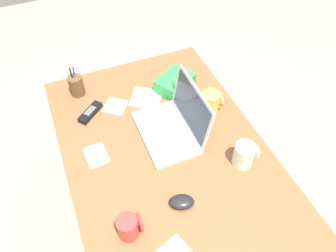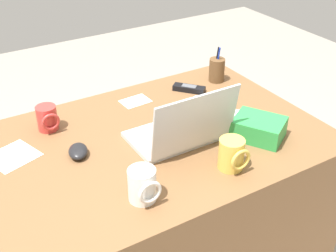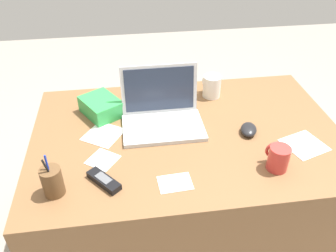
# 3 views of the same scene
# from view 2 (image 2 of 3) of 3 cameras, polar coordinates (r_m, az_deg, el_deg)

# --- Properties ---
(desk) EXTENTS (1.31, 0.86, 0.72)m
(desk) POSITION_cam_2_polar(r_m,az_deg,el_deg) (1.86, -2.35, -11.12)
(desk) COLOR brown
(desk) RESTS_ON ground
(laptop) EXTENTS (0.34, 0.25, 0.24)m
(laptop) POSITION_cam_2_polar(r_m,az_deg,el_deg) (1.60, 1.79, -0.60)
(laptop) COLOR silver
(laptop) RESTS_ON desk
(computer_mouse) EXTENTS (0.10, 0.11, 0.03)m
(computer_mouse) POSITION_cam_2_polar(r_m,az_deg,el_deg) (1.58, -11.44, -3.18)
(computer_mouse) COLOR black
(computer_mouse) RESTS_ON desk
(coffee_mug_white) EXTENTS (0.08, 0.09, 0.10)m
(coffee_mug_white) POSITION_cam_2_polar(r_m,az_deg,el_deg) (1.74, -15.20, 0.96)
(coffee_mug_white) COLOR #C63833
(coffee_mug_white) RESTS_ON desk
(coffee_mug_tall) EXTENTS (0.09, 0.10, 0.11)m
(coffee_mug_tall) POSITION_cam_2_polar(r_m,az_deg,el_deg) (1.48, 8.20, -3.62)
(coffee_mug_tall) COLOR #E0BC4C
(coffee_mug_tall) RESTS_ON desk
(coffee_mug_spare) EXTENTS (0.09, 0.10, 0.11)m
(coffee_mug_spare) POSITION_cam_2_polar(r_m,az_deg,el_deg) (1.34, -3.26, -7.59)
(coffee_mug_spare) COLOR white
(coffee_mug_spare) RESTS_ON desk
(cordless_phone) EXTENTS (0.13, 0.14, 0.03)m
(cordless_phone) POSITION_cam_2_polar(r_m,az_deg,el_deg) (1.98, 2.72, 4.82)
(cordless_phone) COLOR black
(cordless_phone) RESTS_ON desk
(pen_holder) EXTENTS (0.07, 0.07, 0.16)m
(pen_holder) POSITION_cam_2_polar(r_m,az_deg,el_deg) (2.07, 6.27, 7.17)
(pen_holder) COLOR brown
(pen_holder) RESTS_ON desk
(snack_bag) EXTENTS (0.21, 0.23, 0.08)m
(snack_bag) POSITION_cam_2_polar(r_m,az_deg,el_deg) (1.67, 11.53, -0.27)
(snack_bag) COLOR green
(snack_bag) RESTS_ON desk
(paper_note_near_laptop) EXTENTS (0.19, 0.19, 0.00)m
(paper_note_near_laptop) POSITION_cam_2_polar(r_m,az_deg,el_deg) (1.64, -19.24, -3.67)
(paper_note_near_laptop) COLOR white
(paper_note_near_laptop) RESTS_ON desk
(paper_note_left) EXTENTS (0.12, 0.09, 0.00)m
(paper_note_left) POSITION_cam_2_polar(r_m,az_deg,el_deg) (1.90, -4.20, 3.18)
(paper_note_left) COLOR white
(paper_note_left) RESTS_ON desk
(paper_note_right) EXTENTS (0.20, 0.20, 0.00)m
(paper_note_right) POSITION_cam_2_polar(r_m,az_deg,el_deg) (1.79, 7.88, 0.97)
(paper_note_right) COLOR white
(paper_note_right) RESTS_ON desk
(paper_note_front) EXTENTS (0.14, 0.14, 0.00)m
(paper_note_front) POSITION_cam_2_polar(r_m,az_deg,el_deg) (1.90, 4.94, 3.10)
(paper_note_front) COLOR white
(paper_note_front) RESTS_ON desk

